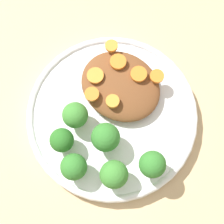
# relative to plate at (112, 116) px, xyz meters

# --- Properties ---
(ground_plane) EXTENTS (4.00, 4.00, 0.00)m
(ground_plane) POSITION_rel_plate_xyz_m (0.00, 0.00, -0.01)
(ground_plane) COLOR tan
(plate) EXTENTS (0.27, 0.27, 0.03)m
(plate) POSITION_rel_plate_xyz_m (0.00, 0.00, 0.00)
(plate) COLOR white
(plate) RESTS_ON ground_plane
(stew_mound) EXTENTS (0.13, 0.11, 0.03)m
(stew_mound) POSITION_rel_plate_xyz_m (0.01, -0.04, 0.02)
(stew_mound) COLOR brown
(stew_mound) RESTS_ON plate
(broccoli_floret_0) EXTENTS (0.04, 0.04, 0.06)m
(broccoli_floret_0) POSITION_rel_plate_xyz_m (-0.02, 0.04, 0.04)
(broccoli_floret_0) COLOR #7FA85B
(broccoli_floret_0) RESTS_ON plate
(broccoli_floret_1) EXTENTS (0.04, 0.04, 0.05)m
(broccoli_floret_1) POSITION_rel_plate_xyz_m (0.03, 0.08, 0.03)
(broccoli_floret_1) COLOR #759E51
(broccoli_floret_1) RESTS_ON plate
(broccoli_floret_2) EXTENTS (0.04, 0.04, 0.06)m
(broccoli_floret_2) POSITION_rel_plate_xyz_m (-0.10, 0.03, 0.04)
(broccoli_floret_2) COLOR #7FA85B
(broccoli_floret_2) RESTS_ON plate
(broccoli_floret_3) EXTENTS (0.04, 0.04, 0.05)m
(broccoli_floret_3) POSITION_rel_plate_xyz_m (-0.06, 0.08, 0.04)
(broccoli_floret_3) COLOR #7FA85B
(broccoli_floret_3) RESTS_ON plate
(broccoli_floret_4) EXTENTS (0.04, 0.04, 0.05)m
(broccoli_floret_4) POSITION_rel_plate_xyz_m (0.04, 0.04, 0.04)
(broccoli_floret_4) COLOR #7FA85B
(broccoli_floret_4) RESTS_ON plate
(broccoli_floret_5) EXTENTS (0.04, 0.04, 0.05)m
(broccoli_floret_5) POSITION_rel_plate_xyz_m (-0.01, 0.10, 0.04)
(broccoli_floret_5) COLOR #759E51
(broccoli_floret_5) RESTS_ON plate
(carrot_slice_0) EXTENTS (0.02, 0.02, 0.01)m
(carrot_slice_0) POSITION_rel_plate_xyz_m (0.06, -0.08, 0.04)
(carrot_slice_0) COLOR orange
(carrot_slice_0) RESTS_ON stew_mound
(carrot_slice_1) EXTENTS (0.03, 0.03, 0.01)m
(carrot_slice_1) POSITION_rel_plate_xyz_m (-0.00, -0.07, 0.04)
(carrot_slice_1) COLOR orange
(carrot_slice_1) RESTS_ON stew_mound
(carrot_slice_2) EXTENTS (0.02, 0.02, 0.00)m
(carrot_slice_2) POSITION_rel_plate_xyz_m (-0.02, -0.08, 0.04)
(carrot_slice_2) COLOR orange
(carrot_slice_2) RESTS_ON stew_mound
(carrot_slice_3) EXTENTS (0.03, 0.03, 0.01)m
(carrot_slice_3) POSITION_rel_plate_xyz_m (0.04, -0.07, 0.04)
(carrot_slice_3) COLOR orange
(carrot_slice_3) RESTS_ON stew_mound
(carrot_slice_4) EXTENTS (0.02, 0.02, 0.01)m
(carrot_slice_4) POSITION_rel_plate_xyz_m (0.01, -0.01, 0.04)
(carrot_slice_4) COLOR orange
(carrot_slice_4) RESTS_ON stew_mound
(carrot_slice_5) EXTENTS (0.02, 0.02, 0.01)m
(carrot_slice_5) POSITION_rel_plate_xyz_m (0.04, -0.00, 0.04)
(carrot_slice_5) COLOR orange
(carrot_slice_5) RESTS_ON stew_mound
(carrot_slice_6) EXTENTS (0.03, 0.03, 0.00)m
(carrot_slice_6) POSITION_rel_plate_xyz_m (0.05, -0.03, 0.04)
(carrot_slice_6) COLOR orange
(carrot_slice_6) RESTS_ON stew_mound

